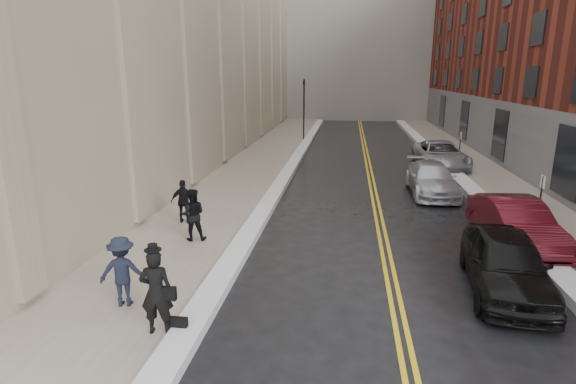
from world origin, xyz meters
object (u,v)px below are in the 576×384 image
(car_black, at_px, (506,263))
(car_maroon, at_px, (515,223))
(pedestrian_main, at_px, (156,292))
(car_silver_near, at_px, (431,179))
(pedestrian_c, at_px, (184,201))
(pedestrian_b, at_px, (123,271))
(car_silver_far, at_px, (440,155))
(pedestrian_a, at_px, (192,215))

(car_black, bearing_deg, car_maroon, 74.44)
(pedestrian_main, bearing_deg, car_silver_near, -129.07)
(car_maroon, bearing_deg, pedestrian_c, 172.80)
(car_black, relative_size, pedestrian_main, 2.44)
(car_silver_near, relative_size, pedestrian_b, 2.88)
(car_silver_far, bearing_deg, pedestrian_b, -121.84)
(car_silver_near, xyz_separation_m, pedestrian_main, (-8.00, -13.43, 0.38))
(pedestrian_b, bearing_deg, pedestrian_a, -104.77)
(car_maroon, distance_m, pedestrian_b, 12.37)
(car_silver_near, distance_m, pedestrian_b, 15.48)
(car_black, height_order, car_maroon, car_black)
(car_silver_near, distance_m, pedestrian_a, 12.07)
(car_silver_near, xyz_separation_m, pedestrian_c, (-10.10, -6.11, 0.24))
(pedestrian_c, bearing_deg, pedestrian_main, 93.88)
(pedestrian_a, bearing_deg, car_maroon, 172.60)
(car_silver_far, distance_m, pedestrian_b, 21.68)
(car_black, bearing_deg, pedestrian_main, -151.47)
(car_silver_near, bearing_deg, car_maroon, -77.08)
(pedestrian_c, bearing_deg, car_silver_near, -160.91)
(car_silver_near, height_order, pedestrian_main, pedestrian_main)
(car_silver_near, bearing_deg, car_black, -89.69)
(car_black, relative_size, car_maroon, 0.98)
(car_silver_far, bearing_deg, car_maroon, -91.58)
(pedestrian_b, bearing_deg, pedestrian_c, -95.40)
(car_silver_near, height_order, pedestrian_b, pedestrian_b)
(car_silver_near, relative_size, pedestrian_a, 2.83)
(car_black, bearing_deg, pedestrian_c, 165.20)
(car_maroon, relative_size, pedestrian_b, 2.74)
(pedestrian_b, bearing_deg, car_black, -178.95)
(car_maroon, xyz_separation_m, pedestrian_b, (-10.92, -5.80, 0.24))
(car_black, height_order, pedestrian_b, pedestrian_b)
(car_maroon, distance_m, car_silver_far, 12.93)
(pedestrian_b, xyz_separation_m, pedestrian_c, (-0.77, 6.24, -0.05))
(car_silver_far, distance_m, pedestrian_a, 17.84)
(car_silver_near, relative_size, pedestrian_c, 3.07)
(pedestrian_a, bearing_deg, car_silver_far, -141.39)
(car_black, height_order, car_silver_far, car_silver_far)
(car_silver_far, bearing_deg, pedestrian_a, -128.61)
(pedestrian_main, bearing_deg, pedestrian_a, -86.67)
(pedestrian_a, bearing_deg, pedestrian_c, -75.87)
(car_maroon, xyz_separation_m, pedestrian_a, (-10.74, -1.31, 0.25))
(car_silver_near, bearing_deg, pedestrian_c, -149.60)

